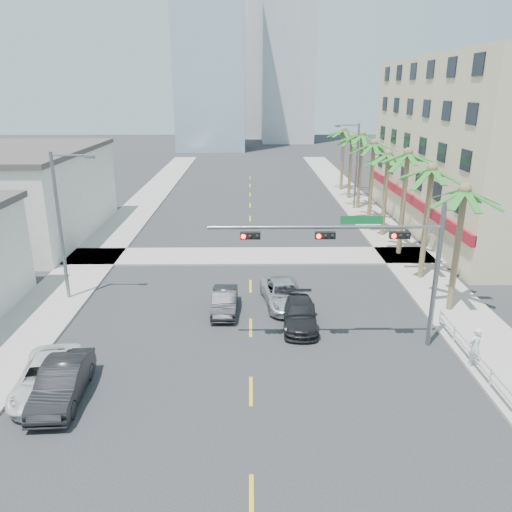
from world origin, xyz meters
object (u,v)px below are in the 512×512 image
at_px(car_lane_center, 284,294).
at_px(car_parked_mid, 62,382).
at_px(car_lane_right, 300,315).
at_px(pedestrian, 475,347).
at_px(car_lane_left, 225,301).
at_px(traffic_signal_mast, 372,250).
at_px(car_parked_far, 47,377).

bearing_deg(car_lane_center, car_parked_mid, -143.46).
height_order(car_lane_right, pedestrian, pedestrian).
bearing_deg(car_lane_left, car_lane_center, 15.86).
distance_m(car_parked_mid, car_lane_left, 10.63).
distance_m(car_lane_left, car_lane_center, 3.63).
distance_m(traffic_signal_mast, pedestrian, 6.39).
bearing_deg(traffic_signal_mast, car_parked_mid, -162.09).
height_order(traffic_signal_mast, car_parked_mid, traffic_signal_mast).
xyz_separation_m(car_lane_center, car_lane_right, (0.69, -2.81, -0.04)).
distance_m(traffic_signal_mast, car_lane_left, 9.46).
relative_size(car_parked_mid, car_parked_far, 0.94).
xyz_separation_m(traffic_signal_mast, pedestrian, (4.52, -2.19, -3.96)).
relative_size(car_parked_mid, car_lane_center, 0.94).
relative_size(traffic_signal_mast, pedestrian, 5.85).
xyz_separation_m(car_lane_center, pedestrian, (8.30, -7.27, 0.40)).
xyz_separation_m(car_parked_far, car_lane_left, (7.19, 7.94, -0.04)).
bearing_deg(car_parked_mid, car_lane_right, 29.26).
bearing_deg(car_lane_center, car_lane_right, -83.72).
height_order(car_parked_far, car_lane_left, car_parked_far).
xyz_separation_m(car_parked_far, car_lane_center, (10.69, 8.90, -0.00)).
distance_m(car_lane_center, car_lane_right, 2.90).
distance_m(car_parked_far, car_lane_right, 12.90).
distance_m(traffic_signal_mast, car_lane_right, 5.85).
bearing_deg(car_lane_left, car_parked_far, -131.61).
relative_size(car_lane_left, car_lane_right, 0.88).
bearing_deg(car_parked_far, car_lane_center, 31.81).
xyz_separation_m(car_parked_far, car_lane_right, (11.38, 6.09, -0.04)).
bearing_deg(pedestrian, car_parked_mid, -16.18).
relative_size(car_lane_left, car_lane_center, 0.80).
bearing_deg(car_parked_mid, car_parked_far, 142.27).
height_order(traffic_signal_mast, car_lane_right, traffic_signal_mast).
xyz_separation_m(car_lane_left, car_lane_right, (4.19, -1.86, -0.00)).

